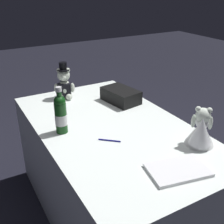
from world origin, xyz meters
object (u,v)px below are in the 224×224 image
object	(u,v)px
champagne_bottle	(61,114)
guestbook	(178,170)
signing_pen	(110,140)
teddy_bear_bride	(201,130)
gift_case_black	(121,96)
teddy_bear_groom	(64,84)

from	to	relation	value
champagne_bottle	guestbook	size ratio (longest dim) A/B	1.01
champagne_bottle	signing_pen	distance (m)	0.35
champagne_bottle	teddy_bear_bride	bearing A→B (deg)	49.64
gift_case_black	teddy_bear_bride	bearing A→B (deg)	4.83
teddy_bear_groom	guestbook	xyz separation A→B (m)	(1.20, 0.14, -0.10)
signing_pen	gift_case_black	xyz separation A→B (m)	(-0.48, 0.36, 0.05)
gift_case_black	guestbook	world-z (taller)	gift_case_black
teddy_bear_bride	champagne_bottle	size ratio (longest dim) A/B	0.79
teddy_bear_bride	guestbook	size ratio (longest dim) A/B	0.79
signing_pen	guestbook	size ratio (longest dim) A/B	0.37
signing_pen	teddy_bear_groom	bearing A→B (deg)	178.98
signing_pen	teddy_bear_bride	bearing A→B (deg)	55.55
teddy_bear_groom	champagne_bottle	world-z (taller)	champagne_bottle
champagne_bottle	signing_pen	xyz separation A→B (m)	(0.25, 0.21, -0.12)
teddy_bear_groom	signing_pen	world-z (taller)	teddy_bear_groom
teddy_bear_bride	signing_pen	bearing A→B (deg)	-124.45
champagne_bottle	signing_pen	bearing A→B (deg)	40.19
teddy_bear_groom	signing_pen	distance (m)	0.78
teddy_bear_bride	champagne_bottle	bearing A→B (deg)	-130.36
champagne_bottle	signing_pen	world-z (taller)	champagne_bottle
teddy_bear_groom	signing_pen	bearing A→B (deg)	-1.02
signing_pen	gift_case_black	world-z (taller)	gift_case_black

